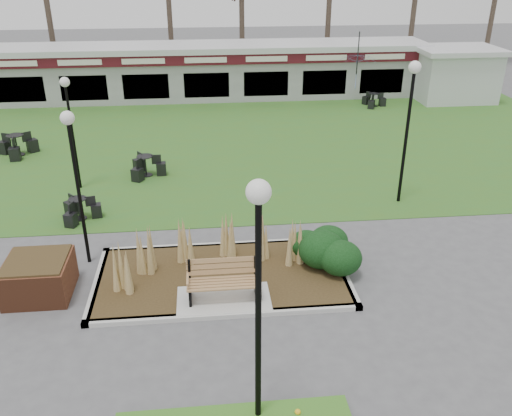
{
  "coord_description": "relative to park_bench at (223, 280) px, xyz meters",
  "views": [
    {
      "loc": [
        -0.33,
        -10.48,
        7.61
      ],
      "look_at": [
        0.96,
        2.0,
        1.57
      ],
      "focal_mm": 38.0,
      "sensor_mm": 36.0,
      "label": 1
    }
  ],
  "objects": [
    {
      "name": "ground",
      "position": [
        0.0,
        -0.25,
        -0.59
      ],
      "size": [
        100.0,
        100.0,
        0.0
      ],
      "primitive_type": "plane",
      "color": "#515154",
      "rests_on": "ground"
    },
    {
      "name": "lawn",
      "position": [
        0.0,
        11.75,
        -0.58
      ],
      "size": [
        34.0,
        16.0,
        0.02
      ],
      "primitive_type": "cube",
      "color": "#3E6921",
      "rests_on": "ground"
    },
    {
      "name": "planting_bed",
      "position": [
        1.27,
        1.1,
        -0.22
      ],
      "size": [
        6.75,
        3.4,
        1.27
      ],
      "color": "#362A15",
      "rests_on": "ground"
    },
    {
      "name": "park_bench",
      "position": [
        0.0,
        0.0,
        0.0
      ],
      "size": [
        1.7,
        0.66,
        0.93
      ],
      "color": "#986F44",
      "rests_on": "ground"
    },
    {
      "name": "brick_planter",
      "position": [
        -4.4,
        0.75,
        -0.11
      ],
      "size": [
        1.5,
        1.5,
        0.95
      ],
      "color": "brown",
      "rests_on": "ground"
    },
    {
      "name": "food_pavilion",
      "position": [
        0.0,
        19.71,
        0.89
      ],
      "size": [
        24.6,
        3.4,
        2.9
      ],
      "color": "gray",
      "rests_on": "ground"
    },
    {
      "name": "service_hut",
      "position": [
        13.5,
        17.75,
        0.86
      ],
      "size": [
        4.4,
        3.4,
        2.83
      ],
      "color": "silver",
      "rests_on": "ground"
    },
    {
      "name": "lamp_post_near_left",
      "position": [
        0.44,
        -3.63,
        2.78
      ],
      "size": [
        0.38,
        0.38,
        4.62
      ],
      "color": "black",
      "rests_on": "ground"
    },
    {
      "name": "lamp_post_near_right",
      "position": [
        6.05,
        5.02,
        2.76
      ],
      "size": [
        0.38,
        0.38,
        4.6
      ],
      "color": "black",
      "rests_on": "ground"
    },
    {
      "name": "lamp_post_mid_right",
      "position": [
        -3.51,
        2.16,
        2.43
      ],
      "size": [
        0.34,
        0.34,
        4.14
      ],
      "color": "black",
      "rests_on": "ground"
    },
    {
      "name": "lamp_post_far_left",
      "position": [
        -4.67,
        7.25,
        2.24
      ],
      "size": [
        0.32,
        0.32,
        3.88
      ],
      "color": "black",
      "rests_on": "ground"
    },
    {
      "name": "bistro_set_a",
      "position": [
        -4.22,
        4.75,
        -0.34
      ],
      "size": [
        1.24,
        1.28,
        0.69
      ],
      "color": "black",
      "rests_on": "ground"
    },
    {
      "name": "bistro_set_b",
      "position": [
        -7.81,
        10.89,
        -0.29
      ],
      "size": [
        1.59,
        1.48,
        0.85
      ],
      "color": "black",
      "rests_on": "ground"
    },
    {
      "name": "bistro_set_c",
      "position": [
        -2.46,
        8.15,
        -0.31
      ],
      "size": [
        1.27,
        1.44,
        0.76
      ],
      "color": "black",
      "rests_on": "ground"
    },
    {
      "name": "bistro_set_d",
      "position": [
        8.75,
        16.75,
        -0.34
      ],
      "size": [
        1.15,
        1.31,
        0.69
      ],
      "color": "black",
      "rests_on": "ground"
    },
    {
      "name": "patio_umbrella",
      "position": [
        8.0,
        17.75,
        1.07
      ],
      "size": [
        2.5,
        2.53,
        2.61
      ],
      "color": "black",
      "rests_on": "ground"
    },
    {
      "name": "car_silver",
      "position": [
        -11.5,
        23.32,
        0.21
      ],
      "size": [
        4.68,
        1.92,
        1.59
      ],
      "primitive_type": "imported",
      "rotation": [
        0.0,
        0.0,
        1.56
      ],
      "color": "#A6A7AB",
      "rests_on": "ground"
    },
    {
      "name": "car_black",
      "position": [
        -11.99,
        26.16,
        0.06
      ],
      "size": [
        4.18,
        2.87,
        1.3
      ],
      "primitive_type": "imported",
      "rotation": [
        0.0,
        0.0,
        1.99
      ],
      "color": "black",
      "rests_on": "ground"
    }
  ]
}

